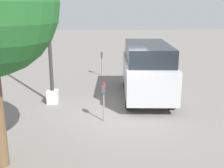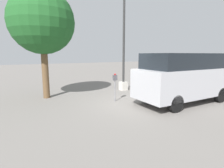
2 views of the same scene
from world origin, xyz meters
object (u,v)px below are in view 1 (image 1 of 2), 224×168
(parking_meter_near, at_px, (104,93))
(parking_meter_far, at_px, (102,58))
(lamp_post, at_px, (50,59))
(parked_van, at_px, (147,69))

(parking_meter_near, bearing_deg, parking_meter_far, 5.15)
(parking_meter_near, xyz_separation_m, parking_meter_far, (6.79, 0.03, -0.01))
(parking_meter_far, distance_m, lamp_post, 5.28)
(parking_meter_near, bearing_deg, parked_van, -30.10)
(parking_meter_far, bearing_deg, lamp_post, 161.77)
(parking_meter_near, height_order, parked_van, parked_van)
(parking_meter_near, relative_size, parked_van, 0.27)
(lamp_post, bearing_deg, parking_meter_near, -133.84)
(parking_meter_near, distance_m, parked_van, 3.32)
(parking_meter_near, distance_m, parking_meter_far, 6.79)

